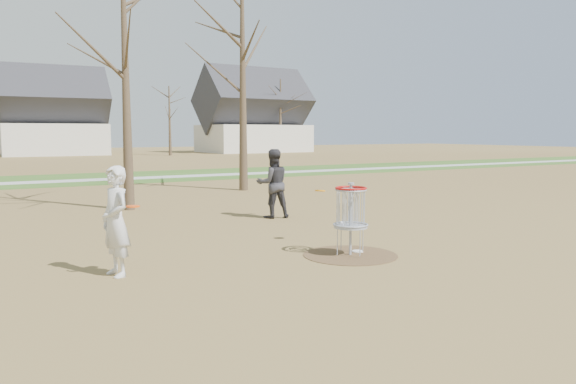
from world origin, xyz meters
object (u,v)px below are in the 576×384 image
at_px(player_standing, 116,221).
at_px(player_throwing, 273,184).
at_px(disc_grounded, 358,251).
at_px(disc_golf_basket, 351,208).

xyz_separation_m(player_standing, player_throwing, (5.19, 4.23, 0.04)).
height_order(player_standing, disc_grounded, player_standing).
relative_size(player_throwing, disc_golf_basket, 1.39).
height_order(player_throwing, disc_golf_basket, player_throwing).
relative_size(player_standing, disc_grounded, 8.17).
xyz_separation_m(player_standing, disc_golf_basket, (4.21, -0.66, 0.02)).
height_order(player_standing, player_throwing, player_throwing).
relative_size(player_throwing, disc_grounded, 8.55).
distance_m(player_standing, disc_grounded, 4.60).
bearing_deg(player_standing, disc_grounded, 71.19).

